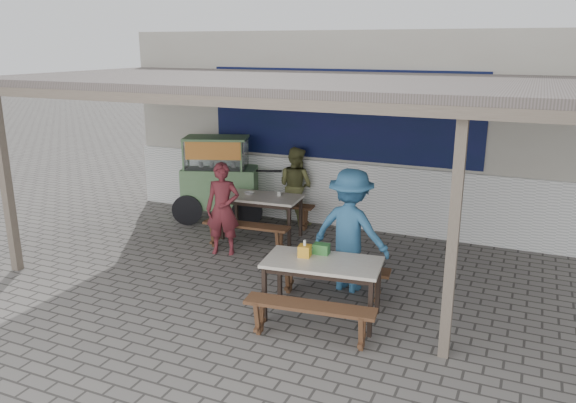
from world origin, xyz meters
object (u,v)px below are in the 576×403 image
Objects in this scene: patron_wall_side at (296,186)px; condiment_bowl at (249,193)px; donation_box at (321,249)px; bench_right_street at (310,314)px; bench_left_wall at (275,209)px; tissue_box at (305,251)px; table_left at (261,201)px; vendor_cart at (219,176)px; patron_street_side at (223,209)px; bench_right_wall at (333,274)px; condiment_jar at (279,194)px; table_right at (322,267)px; patron_right_table at (351,230)px; bench_left_street at (246,231)px.

patron_wall_side reaches higher than condiment_bowl.
bench_right_street is at bearing -78.20° from donation_box.
tissue_box is (1.80, -2.99, 0.49)m from bench_left_wall.
table_left is 9.67× the size of tissue_box.
patron_street_side is at bearing -77.42° from vendor_cart.
table_left is at bearing 130.50° from bench_right_wall.
table_left is 8.39× the size of condiment_bowl.
donation_box is 2.48× the size of condiment_jar.
bench_right_wall is at bearing 90.00° from table_right.
patron_right_table is at bearing -32.10° from condiment_bowl.
patron_wall_side is (-1.85, 3.94, 0.39)m from bench_right_street.
bench_right_street is 1.02× the size of patron_street_side.
table_right is at bearing -60.06° from bench_left_wall.
patron_right_table reaches higher than condiment_bowl.
vendor_cart is 1.48m from patron_wall_side.
donation_box is at bearing -101.02° from bench_right_wall.
bench_left_street is at bearing -13.15° from patron_right_table.
condiment_jar is 0.53m from condiment_bowl.
bench_left_wall is 3.15m from bench_right_wall.
bench_left_street is at bearing 27.58° from patron_street_side.
bench_left_wall is 3.68m from table_right.
table_right is 0.68m from bench_right_street.
patron_street_side reaches higher than bench_left_wall.
table_right is 1.01× the size of patron_wall_side.
tissue_box is at bearing -48.54° from bench_left_street.
bench_left_street and bench_right_wall have the same top height.
bench_left_street is at bearing -90.00° from table_left.
patron_right_table is (2.10, -2.08, 0.51)m from bench_left_wall.
vendor_cart reaches higher than bench_left_street.
patron_street_side reaches higher than tissue_box.
table_right is at bearing -9.82° from tissue_box.
bench_left_street is 0.86m from condiment_bowl.
bench_right_wall is at bearing -55.10° from bench_left_wall.
patron_right_table is at bearing -24.87° from bench_left_street.
patron_right_table reaches higher than bench_left_wall.
table_left is at bearing -151.88° from condiment_jar.
vendor_cart is 13.03× the size of tissue_box.
donation_box is at bearing -46.84° from patron_street_side.
vendor_cart is (-3.27, 3.57, 0.53)m from bench_right_street.
bench_right_street is 0.81× the size of vendor_cart.
table_left is at bearing -4.92° from condiment_bowl.
table_left is 2.65m from bench_right_wall.
table_right is 3.29m from condiment_bowl.
bench_left_street is 1.00× the size of bench_left_wall.
vendor_cart is at bearing 125.67° from bench_right_street.
patron_street_side reaches higher than table_left.
condiment_jar is (0.27, 0.14, 0.12)m from table_left.
patron_wall_side is 0.86× the size of patron_right_table.
bench_left_wall and bench_right_street have the same top height.
bench_right_street is 0.86m from tissue_box.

